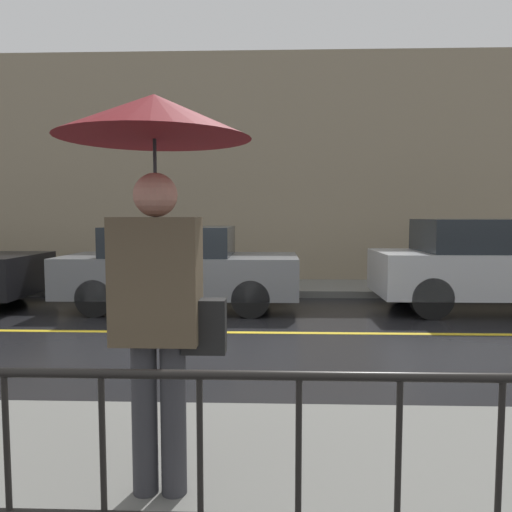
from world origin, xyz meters
The scene contains 9 objects.
ground_plane centered at (0.00, 0.00, 0.00)m, with size 80.00×80.00×0.00m, color black.
sidewalk_near centered at (0.00, -4.40, 0.07)m, with size 28.00×2.54×0.14m.
sidewalk_far centered at (0.00, 4.10, 0.07)m, with size 28.00×1.95×0.14m.
lane_marking centered at (0.00, 0.00, 0.00)m, with size 25.20×0.12×0.01m.
building_storefront centered at (0.00, 5.23, 2.83)m, with size 28.00×0.30×5.66m.
railing_foreground centered at (0.00, -5.42, 0.78)m, with size 12.00×0.04×1.01m.
pedestrian centered at (0.00, -4.49, 1.86)m, with size 1.05×1.05×2.22m.
car_grey centered at (-1.11, 1.86, 0.77)m, with size 4.26×1.78×1.51m.
car_silver centered at (4.44, 1.86, 0.83)m, with size 3.95×1.78×1.65m.
Camera 1 is at (0.63, -7.19, 1.71)m, focal length 35.00 mm.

